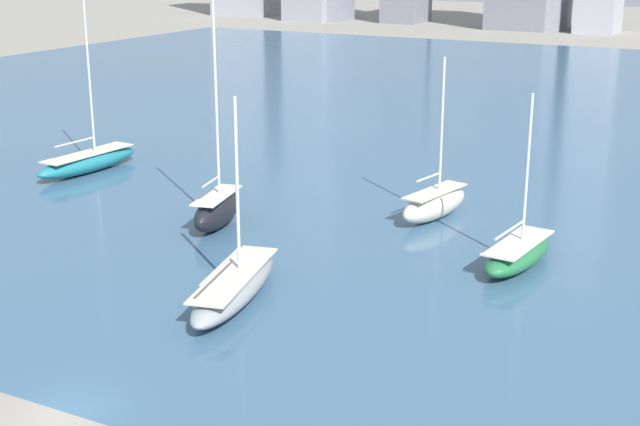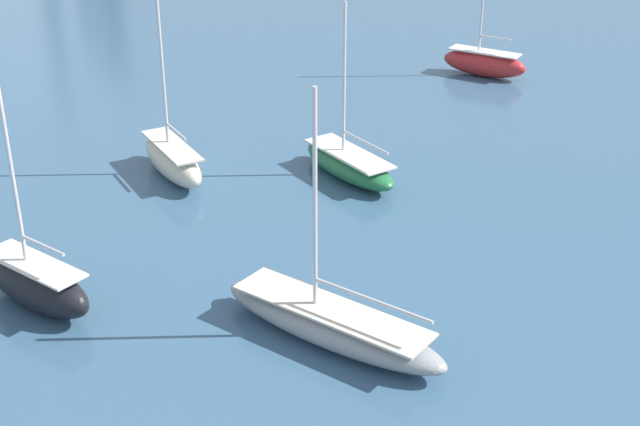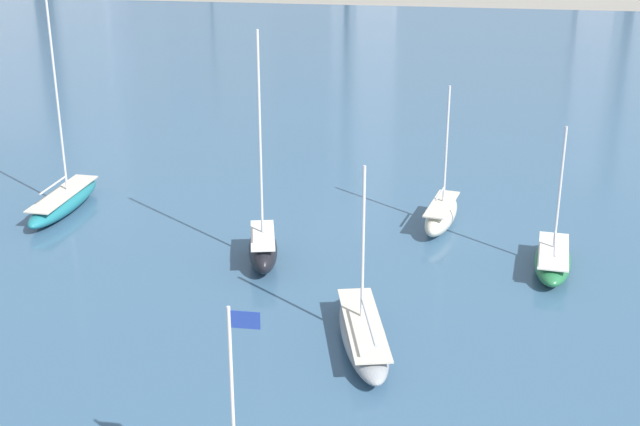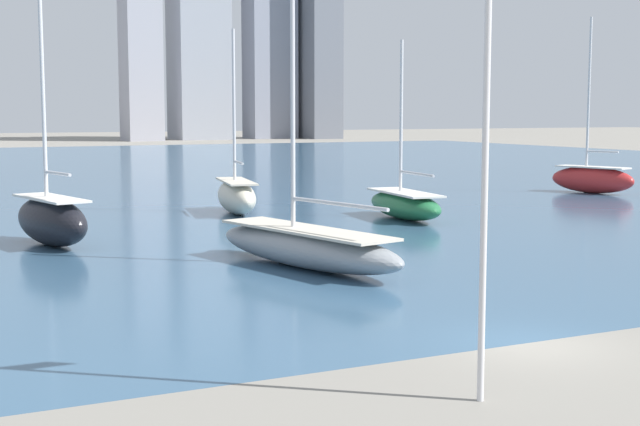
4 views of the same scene
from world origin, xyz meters
name	(u,v)px [view 2 (image 2 of 4)]	position (x,y,z in m)	size (l,w,h in m)	color
sailboat_green	(349,164)	(11.16, 24.49, 0.84)	(3.19, 7.82, 9.88)	#236B3D
sailboat_gray	(331,323)	(-0.34, 12.77, 0.82)	(4.84, 10.78, 10.51)	gray
sailboat_red	(484,62)	(31.87, 32.22, 1.10)	(3.77, 6.79, 12.78)	#B72828
sailboat_cream	(173,159)	(3.63, 31.02, 1.06)	(3.25, 7.36, 10.72)	beige
sailboat_black	(36,282)	(-8.20, 22.75, 1.24)	(3.29, 6.64, 15.85)	black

